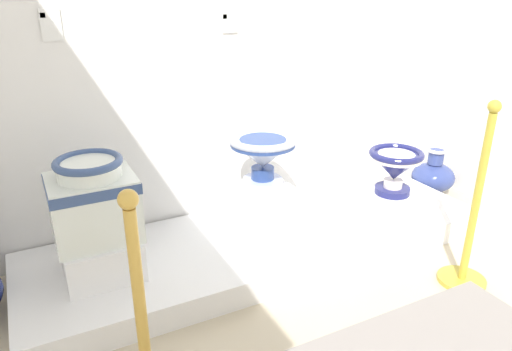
{
  "coord_description": "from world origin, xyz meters",
  "views": [
    {
      "loc": [
        0.59,
        0.56,
        1.5
      ],
      "look_at": [
        1.7,
        2.73,
        0.51
      ],
      "focal_mm": 33.6,
      "sensor_mm": 36.0,
      "label": 1
    }
  ],
  "objects_px": {
    "info_placard_second": "(229,22)",
    "stanchion_post_near_right": "(470,232)",
    "antique_toilet_broad_patterned": "(263,153)",
    "antique_toilet_leftmost": "(395,165)",
    "plinth_block_broad_patterned": "(262,208)",
    "decorative_vase_companion": "(433,176)",
    "plinth_block_leftmost": "(391,200)",
    "info_placard_first": "(51,25)",
    "plinth_block_slender_white": "(101,254)",
    "antique_toilet_slender_white": "(93,198)"
  },
  "relations": [
    {
      "from": "plinth_block_slender_white",
      "to": "plinth_block_broad_patterned",
      "type": "relative_size",
      "value": 1.03
    },
    {
      "from": "antique_toilet_leftmost",
      "to": "info_placard_second",
      "type": "xyz_separation_m",
      "value": [
        -0.9,
        0.5,
        0.86
      ]
    },
    {
      "from": "plinth_block_broad_patterned",
      "to": "decorative_vase_companion",
      "type": "height_order",
      "value": "plinth_block_broad_patterned"
    },
    {
      "from": "antique_toilet_broad_patterned",
      "to": "decorative_vase_companion",
      "type": "xyz_separation_m",
      "value": [
        1.5,
        0.11,
        -0.46
      ]
    },
    {
      "from": "antique_toilet_leftmost",
      "to": "plinth_block_broad_patterned",
      "type": "bearing_deg",
      "value": 171.08
    },
    {
      "from": "plinth_block_leftmost",
      "to": "stanchion_post_near_right",
      "type": "distance_m",
      "value": 0.69
    },
    {
      "from": "plinth_block_slender_white",
      "to": "info_placard_second",
      "type": "bearing_deg",
      "value": 24.58
    },
    {
      "from": "info_placard_second",
      "to": "stanchion_post_near_right",
      "type": "height_order",
      "value": "info_placard_second"
    },
    {
      "from": "antique_toilet_leftmost",
      "to": "antique_toilet_slender_white",
      "type": "bearing_deg",
      "value": 177.32
    },
    {
      "from": "info_placard_second",
      "to": "stanchion_post_near_right",
      "type": "bearing_deg",
      "value": -55.36
    },
    {
      "from": "plinth_block_slender_white",
      "to": "plinth_block_broad_patterned",
      "type": "bearing_deg",
      "value": 3.17
    },
    {
      "from": "plinth_block_slender_white",
      "to": "info_placard_second",
      "type": "distance_m",
      "value": 1.45
    },
    {
      "from": "plinth_block_broad_patterned",
      "to": "info_placard_second",
      "type": "xyz_separation_m",
      "value": [
        -0.03,
        0.37,
        1.02
      ]
    },
    {
      "from": "antique_toilet_slender_white",
      "to": "info_placard_second",
      "type": "distance_m",
      "value": 1.25
    },
    {
      "from": "plinth_block_broad_patterned",
      "to": "info_placard_first",
      "type": "xyz_separation_m",
      "value": [
        -0.97,
        0.37,
        1.04
      ]
    },
    {
      "from": "decorative_vase_companion",
      "to": "stanchion_post_near_right",
      "type": "xyz_separation_m",
      "value": [
        -0.72,
        -0.92,
        0.15
      ]
    },
    {
      "from": "antique_toilet_slender_white",
      "to": "decorative_vase_companion",
      "type": "height_order",
      "value": "antique_toilet_slender_white"
    },
    {
      "from": "antique_toilet_broad_patterned",
      "to": "antique_toilet_leftmost",
      "type": "relative_size",
      "value": 1.14
    },
    {
      "from": "decorative_vase_companion",
      "to": "antique_toilet_leftmost",
      "type": "bearing_deg",
      "value": -158.71
    },
    {
      "from": "info_placard_second",
      "to": "plinth_block_broad_patterned",
      "type": "bearing_deg",
      "value": -85.93
    },
    {
      "from": "info_placard_first",
      "to": "info_placard_second",
      "type": "height_order",
      "value": "info_placard_first"
    },
    {
      "from": "plinth_block_slender_white",
      "to": "stanchion_post_near_right",
      "type": "relative_size",
      "value": 0.39
    },
    {
      "from": "info_placard_first",
      "to": "antique_toilet_broad_patterned",
      "type": "bearing_deg",
      "value": -20.59
    },
    {
      "from": "info_placard_first",
      "to": "antique_toilet_slender_white",
      "type": "bearing_deg",
      "value": -85.34
    },
    {
      "from": "stanchion_post_near_right",
      "to": "antique_toilet_broad_patterned",
      "type": "bearing_deg",
      "value": 134.15
    },
    {
      "from": "plinth_block_leftmost",
      "to": "stanchion_post_near_right",
      "type": "height_order",
      "value": "stanchion_post_near_right"
    },
    {
      "from": "plinth_block_slender_white",
      "to": "info_placard_first",
      "type": "distance_m",
      "value": 1.15
    },
    {
      "from": "plinth_block_broad_patterned",
      "to": "decorative_vase_companion",
      "type": "distance_m",
      "value": 1.51
    },
    {
      "from": "antique_toilet_slender_white",
      "to": "antique_toilet_leftmost",
      "type": "distance_m",
      "value": 1.81
    },
    {
      "from": "stanchion_post_near_right",
      "to": "antique_toilet_leftmost",
      "type": "bearing_deg",
      "value": 82.82
    },
    {
      "from": "plinth_block_broad_patterned",
      "to": "antique_toilet_leftmost",
      "type": "relative_size",
      "value": 1.12
    },
    {
      "from": "stanchion_post_near_right",
      "to": "plinth_block_leftmost",
      "type": "bearing_deg",
      "value": 82.82
    },
    {
      "from": "plinth_block_leftmost",
      "to": "info_placard_first",
      "type": "xyz_separation_m",
      "value": [
        -1.84,
        0.5,
        1.12
      ]
    },
    {
      "from": "plinth_block_slender_white",
      "to": "antique_toilet_broad_patterned",
      "type": "relative_size",
      "value": 1.01
    },
    {
      "from": "antique_toilet_slender_white",
      "to": "decorative_vase_companion",
      "type": "bearing_deg",
      "value": 3.8
    },
    {
      "from": "info_placard_second",
      "to": "decorative_vase_companion",
      "type": "height_order",
      "value": "info_placard_second"
    },
    {
      "from": "antique_toilet_slender_white",
      "to": "antique_toilet_leftmost",
      "type": "relative_size",
      "value": 1.22
    },
    {
      "from": "info_placard_second",
      "to": "plinth_block_leftmost",
      "type": "bearing_deg",
      "value": -29.25
    },
    {
      "from": "antique_toilet_slender_white",
      "to": "info_placard_second",
      "type": "height_order",
      "value": "info_placard_second"
    },
    {
      "from": "plinth_block_leftmost",
      "to": "plinth_block_slender_white",
      "type": "bearing_deg",
      "value": 177.32
    },
    {
      "from": "antique_toilet_slender_white",
      "to": "antique_toilet_broad_patterned",
      "type": "bearing_deg",
      "value": 3.17
    },
    {
      "from": "antique_toilet_broad_patterned",
      "to": "decorative_vase_companion",
      "type": "bearing_deg",
      "value": 4.19
    },
    {
      "from": "info_placard_second",
      "to": "decorative_vase_companion",
      "type": "relative_size",
      "value": 0.3
    },
    {
      "from": "decorative_vase_companion",
      "to": "plinth_block_leftmost",
      "type": "bearing_deg",
      "value": -158.71
    },
    {
      "from": "plinth_block_broad_patterned",
      "to": "antique_toilet_broad_patterned",
      "type": "relative_size",
      "value": 0.98
    },
    {
      "from": "antique_toilet_slender_white",
      "to": "antique_toilet_leftmost",
      "type": "height_order",
      "value": "antique_toilet_slender_white"
    },
    {
      "from": "antique_toilet_leftmost",
      "to": "decorative_vase_companion",
      "type": "height_order",
      "value": "antique_toilet_leftmost"
    },
    {
      "from": "antique_toilet_broad_patterned",
      "to": "antique_toilet_leftmost",
      "type": "bearing_deg",
      "value": -8.92
    },
    {
      "from": "antique_toilet_slender_white",
      "to": "antique_toilet_broad_patterned",
      "type": "relative_size",
      "value": 1.08
    },
    {
      "from": "plinth_block_broad_patterned",
      "to": "antique_toilet_slender_white",
      "type": "bearing_deg",
      "value": -176.83
    }
  ]
}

